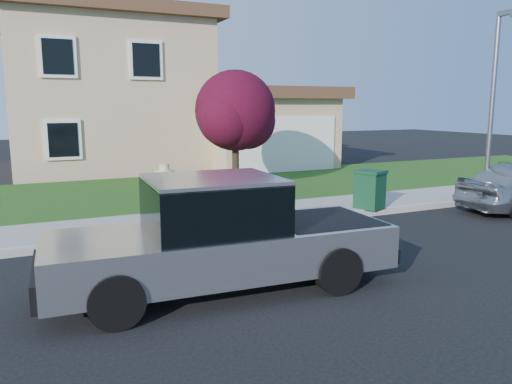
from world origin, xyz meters
The scene contains 10 objects.
ground centered at (0.00, 0.00, 0.00)m, with size 80.00×80.00×0.00m, color black.
curb centered at (1.00, 2.90, 0.06)m, with size 40.00×0.20×0.12m, color gray.
sidewalk centered at (1.00, 4.00, 0.07)m, with size 40.00×2.00×0.15m, color gray.
lawn centered at (1.00, 8.50, 0.05)m, with size 40.00×7.00×0.10m, color #224814.
house centered at (1.31, 16.38, 3.17)m, with size 14.00×11.30×6.85m.
pickup_truck centered at (-0.90, -0.41, 0.83)m, with size 5.54×2.25×1.79m.
woman centered at (-0.99, 2.53, 0.79)m, with size 0.61×0.45×1.68m.
ornamental_tree centered at (2.63, 7.31, 2.58)m, with size 2.82×2.54×3.87m.
trash_bin centered at (4.69, 3.10, 0.67)m, with size 0.85×0.90×1.02m.
street_lamp centered at (7.71, 1.94, 2.98)m, with size 0.26×0.67×5.23m.
Camera 1 is at (-3.58, -7.44, 2.85)m, focal length 35.00 mm.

